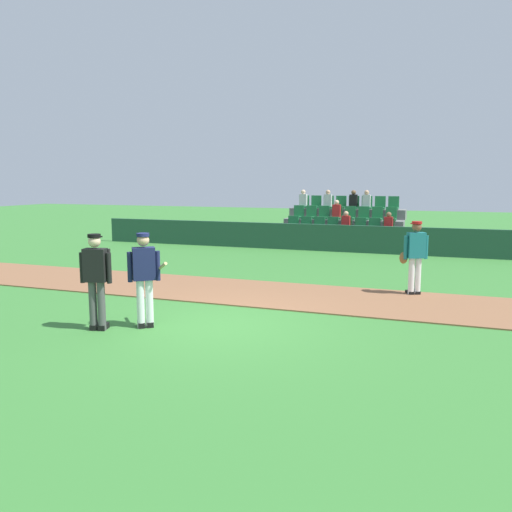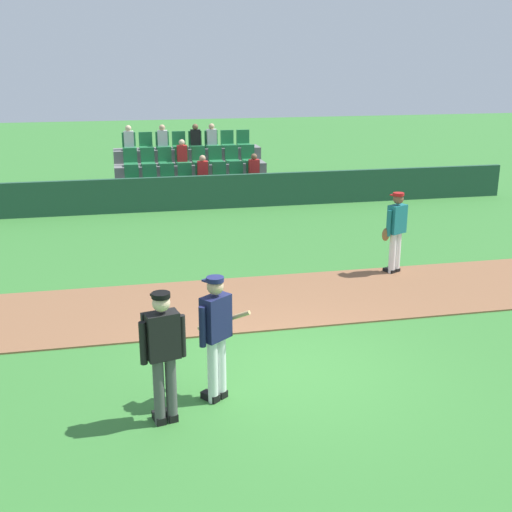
# 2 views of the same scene
# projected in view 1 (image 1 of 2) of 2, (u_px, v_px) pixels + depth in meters

# --- Properties ---
(ground_plane) EXTENTS (80.00, 80.00, 0.00)m
(ground_plane) POSITION_uv_depth(u_px,v_px,m) (218.00, 325.00, 9.74)
(ground_plane) COLOR #387A33
(infield_dirt_path) EXTENTS (28.00, 2.78, 0.03)m
(infield_dirt_path) POSITION_uv_depth(u_px,v_px,m) (266.00, 293.00, 12.37)
(infield_dirt_path) COLOR brown
(infield_dirt_path) RESTS_ON ground
(dugout_fence) EXTENTS (20.00, 0.16, 1.03)m
(dugout_fence) POSITION_uv_depth(u_px,v_px,m) (334.00, 238.00, 19.73)
(dugout_fence) COLOR #234C38
(dugout_fence) RESTS_ON ground
(stadium_bleachers) EXTENTS (5.00, 2.95, 2.30)m
(stadium_bleachers) POSITION_uv_depth(u_px,v_px,m) (343.00, 231.00, 21.46)
(stadium_bleachers) COLOR slate
(stadium_bleachers) RESTS_ON ground
(batter_navy_jersey) EXTENTS (0.72, 0.70, 1.76)m
(batter_navy_jersey) POSITION_uv_depth(u_px,v_px,m) (145.00, 276.00, 9.43)
(batter_navy_jersey) COLOR white
(batter_navy_jersey) RESTS_ON ground
(umpire_home_plate) EXTENTS (0.58, 0.37, 1.76)m
(umpire_home_plate) POSITION_uv_depth(u_px,v_px,m) (96.00, 276.00, 9.28)
(umpire_home_plate) COLOR #4C4C4C
(umpire_home_plate) RESTS_ON ground
(runner_teal_jersey) EXTENTS (0.65, 0.42, 1.76)m
(runner_teal_jersey) POSITION_uv_depth(u_px,v_px,m) (415.00, 255.00, 12.10)
(runner_teal_jersey) COLOR white
(runner_teal_jersey) RESTS_ON ground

